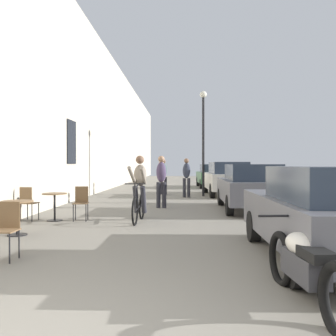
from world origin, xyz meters
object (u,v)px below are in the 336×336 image
(cafe_chair_near_toward_street, at_px, (6,226))
(pedestrian_far, at_px, (186,175))
(cafe_table_mid, at_px, (17,210))
(pedestrian_near, at_px, (161,178))
(parked_car_nearest, at_px, (323,212))
(cyclist_on_bicycle, at_px, (139,190))
(parked_motorcycle, at_px, (305,267))
(cafe_table_far, at_px, (55,201))
(cafe_chair_far_toward_wall, at_px, (28,201))
(street_lamp, at_px, (203,129))
(cafe_chair_far_toward_street, at_px, (81,201))
(pedestrian_mid, at_px, (161,179))
(pedestrian_furthest, at_px, (163,175))
(parked_car_fourth, at_px, (212,175))
(parked_car_second, at_px, (250,187))
(parked_car_third, at_px, (227,178))

(cafe_chair_near_toward_street, xyz_separation_m, pedestrian_far, (2.92, 10.96, 0.47))
(cafe_table_mid, distance_m, pedestrian_near, 5.68)
(parked_car_nearest, bearing_deg, pedestrian_near, 112.58)
(cyclist_on_bicycle, relative_size, parked_motorcycle, 0.82)
(cafe_table_far, bearing_deg, cafe_chair_far_toward_wall, -173.66)
(cyclist_on_bicycle, xyz_separation_m, street_lamp, (2.11, 7.71, 2.30))
(cafe_chair_near_toward_street, height_order, parked_motorcycle, cafe_chair_near_toward_street)
(cafe_chair_far_toward_street, xyz_separation_m, pedestrian_mid, (1.87, 4.47, 0.38))
(cafe_chair_far_toward_wall, height_order, cyclist_on_bicycle, cyclist_on_bicycle)
(cyclist_on_bicycle, relative_size, street_lamp, 0.36)
(pedestrian_near, xyz_separation_m, street_lamp, (1.69, 4.80, 2.11))
(cafe_chair_far_toward_wall, bearing_deg, street_lamp, 57.39)
(cyclist_on_bicycle, relative_size, pedestrian_mid, 1.10)
(cafe_chair_far_toward_street, bearing_deg, street_lamp, 64.57)
(cafe_chair_far_toward_wall, height_order, pedestrian_far, pedestrian_far)
(parked_car_nearest, height_order, parked_motorcycle, parked_car_nearest)
(cafe_chair_far_toward_wall, bearing_deg, cafe_table_mid, -73.01)
(cafe_chair_far_toward_wall, relative_size, street_lamp, 0.18)
(cafe_chair_far_toward_wall, bearing_deg, pedestrian_furthest, 70.23)
(street_lamp, relative_size, parked_car_nearest, 1.20)
(cafe_chair_far_toward_street, height_order, parked_car_nearest, parked_car_nearest)
(parked_car_fourth, xyz_separation_m, parked_motorcycle, (-0.62, -19.82, -0.37))
(cafe_chair_far_toward_street, distance_m, pedestrian_mid, 4.86)
(pedestrian_mid, bearing_deg, parked_car_nearest, -70.81)
(pedestrian_furthest, bearing_deg, pedestrian_far, -53.96)
(cafe_table_far, bearing_deg, parked_car_second, 23.01)
(cafe_table_mid, relative_size, pedestrian_furthest, 0.42)
(parked_car_second, relative_size, parked_car_fourth, 0.99)
(pedestrian_mid, height_order, pedestrian_furthest, pedestrian_furthest)
(pedestrian_far, distance_m, parked_car_second, 5.09)
(pedestrian_near, xyz_separation_m, pedestrian_far, (0.90, 4.07, -0.01))
(pedestrian_mid, xyz_separation_m, pedestrian_far, (0.99, 2.48, 0.09))
(pedestrian_furthest, relative_size, parked_car_third, 0.38)
(pedestrian_near, bearing_deg, cafe_chair_far_toward_street, -124.25)
(cafe_table_mid, bearing_deg, cafe_table_far, 87.51)
(parked_motorcycle, bearing_deg, cyclist_on_bicycle, 112.93)
(pedestrian_far, distance_m, parked_car_nearest, 11.09)
(pedestrian_far, relative_size, street_lamp, 0.36)
(pedestrian_near, xyz_separation_m, parked_car_fourth, (2.62, 11.22, -0.23))
(pedestrian_far, xyz_separation_m, street_lamp, (0.79, 0.73, 2.12))
(cafe_table_far, distance_m, street_lamp, 9.25)
(cafe_table_far, relative_size, street_lamp, 0.15)
(cafe_table_mid, relative_size, cafe_chair_far_toward_street, 0.81)
(cafe_chair_far_toward_wall, distance_m, parked_car_second, 6.64)
(cafe_table_mid, relative_size, parked_car_second, 0.17)
(cafe_chair_near_toward_street, relative_size, cafe_chair_far_toward_street, 1.00)
(parked_car_third, bearing_deg, pedestrian_near, -118.86)
(pedestrian_furthest, relative_size, parked_motorcycle, 0.81)
(pedestrian_near, bearing_deg, cafe_table_mid, -118.80)
(cyclist_on_bicycle, bearing_deg, cafe_chair_near_toward_street, -112.00)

